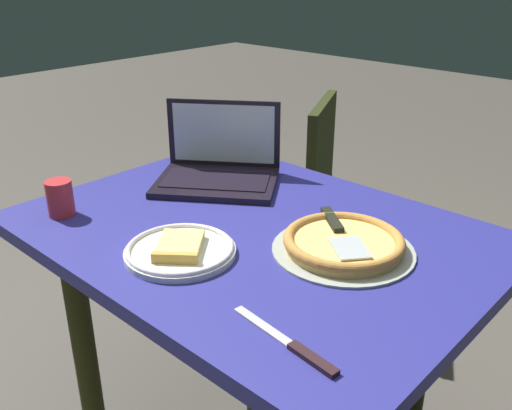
{
  "coord_description": "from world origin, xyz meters",
  "views": [
    {
      "loc": [
        0.85,
        -0.91,
        1.35
      ],
      "look_at": [
        -0.04,
        0.05,
        0.77
      ],
      "focal_mm": 39.63,
      "sensor_mm": 36.0,
      "label": 1
    }
  ],
  "objects_px": {
    "dining_table": "(255,265)",
    "chair_near": "(288,183)",
    "table_knife": "(293,346)",
    "laptop": "(219,167)",
    "drink_cup": "(60,198)",
    "pizza_tray": "(343,243)",
    "pizza_plate": "(180,250)"
  },
  "relations": [
    {
      "from": "dining_table",
      "to": "chair_near",
      "type": "bearing_deg",
      "value": 124.29
    },
    {
      "from": "table_knife",
      "to": "laptop",
      "type": "bearing_deg",
      "value": 145.31
    },
    {
      "from": "table_knife",
      "to": "chair_near",
      "type": "bearing_deg",
      "value": 129.9
    },
    {
      "from": "drink_cup",
      "to": "pizza_tray",
      "type": "bearing_deg",
      "value": 27.07
    },
    {
      "from": "laptop",
      "to": "drink_cup",
      "type": "height_order",
      "value": "laptop"
    },
    {
      "from": "pizza_plate",
      "to": "chair_near",
      "type": "relative_size",
      "value": 0.3
    },
    {
      "from": "table_knife",
      "to": "chair_near",
      "type": "xyz_separation_m",
      "value": [
        -0.88,
        1.05,
        -0.25
      ]
    },
    {
      "from": "dining_table",
      "to": "pizza_tray",
      "type": "bearing_deg",
      "value": 12.06
    },
    {
      "from": "dining_table",
      "to": "pizza_plate",
      "type": "xyz_separation_m",
      "value": [
        -0.03,
        -0.21,
        0.12
      ]
    },
    {
      "from": "pizza_plate",
      "to": "dining_table",
      "type": "bearing_deg",
      "value": 82.48
    },
    {
      "from": "dining_table",
      "to": "laptop",
      "type": "relative_size",
      "value": 2.64
    },
    {
      "from": "pizza_plate",
      "to": "drink_cup",
      "type": "bearing_deg",
      "value": -170.22
    },
    {
      "from": "laptop",
      "to": "table_knife",
      "type": "height_order",
      "value": "laptop"
    },
    {
      "from": "pizza_tray",
      "to": "pizza_plate",
      "type": "bearing_deg",
      "value": -134.35
    },
    {
      "from": "dining_table",
      "to": "laptop",
      "type": "height_order",
      "value": "laptop"
    },
    {
      "from": "laptop",
      "to": "drink_cup",
      "type": "xyz_separation_m",
      "value": [
        -0.13,
        -0.44,
        0.0
      ]
    },
    {
      "from": "laptop",
      "to": "chair_near",
      "type": "relative_size",
      "value": 0.51
    },
    {
      "from": "laptop",
      "to": "pizza_tray",
      "type": "distance_m",
      "value": 0.53
    },
    {
      "from": "table_knife",
      "to": "dining_table",
      "type": "bearing_deg",
      "value": 140.98
    },
    {
      "from": "pizza_plate",
      "to": "table_knife",
      "type": "height_order",
      "value": "pizza_plate"
    },
    {
      "from": "dining_table",
      "to": "drink_cup",
      "type": "xyz_separation_m",
      "value": [
        -0.42,
        -0.28,
        0.15
      ]
    },
    {
      "from": "dining_table",
      "to": "drink_cup",
      "type": "bearing_deg",
      "value": -146.02
    },
    {
      "from": "pizza_tray",
      "to": "drink_cup",
      "type": "height_order",
      "value": "drink_cup"
    },
    {
      "from": "dining_table",
      "to": "pizza_plate",
      "type": "distance_m",
      "value": 0.25
    },
    {
      "from": "laptop",
      "to": "pizza_tray",
      "type": "height_order",
      "value": "laptop"
    },
    {
      "from": "laptop",
      "to": "drink_cup",
      "type": "relative_size",
      "value": 4.58
    },
    {
      "from": "pizza_plate",
      "to": "drink_cup",
      "type": "distance_m",
      "value": 0.39
    },
    {
      "from": "dining_table",
      "to": "table_knife",
      "type": "relative_size",
      "value": 4.54
    },
    {
      "from": "drink_cup",
      "to": "dining_table",
      "type": "bearing_deg",
      "value": 33.98
    },
    {
      "from": "table_knife",
      "to": "pizza_tray",
      "type": "bearing_deg",
      "value": 111.46
    },
    {
      "from": "pizza_plate",
      "to": "drink_cup",
      "type": "xyz_separation_m",
      "value": [
        -0.39,
        -0.07,
        0.03
      ]
    },
    {
      "from": "pizza_tray",
      "to": "dining_table",
      "type": "bearing_deg",
      "value": -167.94
    }
  ]
}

